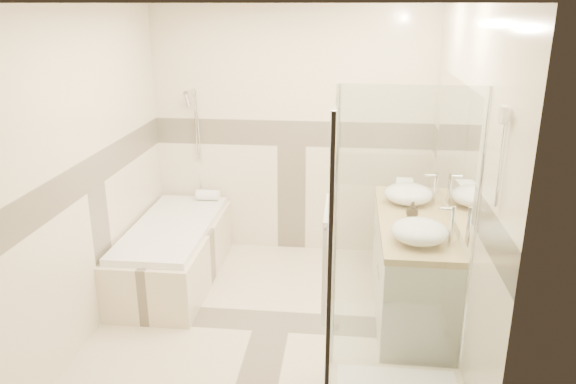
# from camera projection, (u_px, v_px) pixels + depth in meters

# --- Properties ---
(room) EXTENTS (2.82, 3.02, 2.52)m
(room) POSITION_uv_depth(u_px,v_px,m) (279.00, 176.00, 4.25)
(room) COLOR beige
(room) RESTS_ON ground
(bathtub) EXTENTS (0.75, 1.70, 0.56)m
(bathtub) POSITION_uv_depth(u_px,v_px,m) (174.00, 249.00, 5.26)
(bathtub) COLOR beige
(bathtub) RESTS_ON ground
(vanity) EXTENTS (0.58, 1.62, 0.85)m
(vanity) POSITION_uv_depth(u_px,v_px,m) (411.00, 265.00, 4.68)
(vanity) COLOR silver
(vanity) RESTS_ON ground
(shower_enclosure) EXTENTS (0.96, 0.93, 2.04)m
(shower_enclosure) POSITION_uv_depth(u_px,v_px,m) (384.00, 341.00, 3.48)
(shower_enclosure) COLOR beige
(shower_enclosure) RESTS_ON ground
(vessel_sink_near) EXTENTS (0.42, 0.42, 0.17)m
(vessel_sink_near) POSITION_uv_depth(u_px,v_px,m) (408.00, 194.00, 4.85)
(vessel_sink_near) COLOR white
(vessel_sink_near) RESTS_ON vanity
(vessel_sink_far) EXTENTS (0.42, 0.42, 0.17)m
(vessel_sink_far) POSITION_uv_depth(u_px,v_px,m) (419.00, 231.00, 4.05)
(vessel_sink_far) COLOR white
(vessel_sink_far) RESTS_ON vanity
(faucet_near) EXTENTS (0.11, 0.03, 0.27)m
(faucet_near) POSITION_uv_depth(u_px,v_px,m) (435.00, 186.00, 4.81)
(faucet_near) COLOR silver
(faucet_near) RESTS_ON vanity
(faucet_far) EXTENTS (0.12, 0.03, 0.28)m
(faucet_far) POSITION_uv_depth(u_px,v_px,m) (451.00, 222.00, 4.00)
(faucet_far) COLOR silver
(faucet_far) RESTS_ON vanity
(amenity_bottle_a) EXTENTS (0.08, 0.08, 0.15)m
(amenity_bottle_a) POSITION_uv_depth(u_px,v_px,m) (413.00, 211.00, 4.47)
(amenity_bottle_a) COLOR black
(amenity_bottle_a) RESTS_ON vanity
(amenity_bottle_b) EXTENTS (0.12, 0.12, 0.13)m
(amenity_bottle_b) POSITION_uv_depth(u_px,v_px,m) (412.00, 210.00, 4.53)
(amenity_bottle_b) COLOR black
(amenity_bottle_b) RESTS_ON vanity
(folded_towels) EXTENTS (0.17, 0.27, 0.08)m
(folded_towels) POSITION_uv_depth(u_px,v_px,m) (404.00, 186.00, 5.21)
(folded_towels) COLOR white
(folded_towels) RESTS_ON vanity
(rolled_towel) EXTENTS (0.24, 0.11, 0.11)m
(rolled_towel) POSITION_uv_depth(u_px,v_px,m) (208.00, 195.00, 5.80)
(rolled_towel) COLOR white
(rolled_towel) RESTS_ON bathtub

